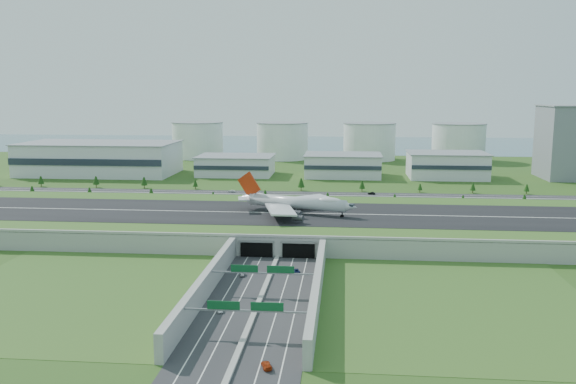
# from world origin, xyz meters

# --- Properties ---
(ground) EXTENTS (1200.00, 1200.00, 0.00)m
(ground) POSITION_xyz_m (0.00, 0.00, 0.00)
(ground) COLOR #2F4E18
(ground) RESTS_ON ground
(airfield_deck) EXTENTS (520.00, 100.00, 9.20)m
(airfield_deck) POSITION_xyz_m (0.00, -0.09, 4.12)
(airfield_deck) COLOR gray
(airfield_deck) RESTS_ON ground
(underpass_road) EXTENTS (38.80, 120.40, 8.00)m
(underpass_road) POSITION_xyz_m (0.00, -99.42, 3.43)
(underpass_road) COLOR #28282B
(underpass_road) RESTS_ON ground
(sign_gantry_near) EXTENTS (38.70, 0.70, 9.80)m
(sign_gantry_near) POSITION_xyz_m (0.00, -95.04, 6.95)
(sign_gantry_near) COLOR gray
(sign_gantry_near) RESTS_ON ground
(sign_gantry_far) EXTENTS (38.70, 0.70, 9.80)m
(sign_gantry_far) POSITION_xyz_m (0.00, -130.04, 6.95)
(sign_gantry_far) COLOR gray
(sign_gantry_far) RESTS_ON ground
(north_expressway) EXTENTS (560.00, 36.00, 0.12)m
(north_expressway) POSITION_xyz_m (0.00, 95.00, 0.06)
(north_expressway) COLOR #28282B
(north_expressway) RESTS_ON ground
(tree_row) EXTENTS (503.19, 48.60, 8.44)m
(tree_row) POSITION_xyz_m (-12.50, 95.97, 4.56)
(tree_row) COLOR #3D2819
(tree_row) RESTS_ON ground
(hangar_west) EXTENTS (120.00, 60.00, 25.00)m
(hangar_west) POSITION_xyz_m (-170.00, 185.00, 12.50)
(hangar_west) COLOR silver
(hangar_west) RESTS_ON ground
(hangar_mid_a) EXTENTS (58.00, 42.00, 15.00)m
(hangar_mid_a) POSITION_xyz_m (-60.00, 190.00, 7.50)
(hangar_mid_a) COLOR silver
(hangar_mid_a) RESTS_ON ground
(hangar_mid_b) EXTENTS (58.00, 42.00, 17.00)m
(hangar_mid_b) POSITION_xyz_m (25.00, 190.00, 8.50)
(hangar_mid_b) COLOR silver
(hangar_mid_b) RESTS_ON ground
(hangar_mid_c) EXTENTS (58.00, 42.00, 19.00)m
(hangar_mid_c) POSITION_xyz_m (105.00, 190.00, 9.50)
(hangar_mid_c) COLOR silver
(hangar_mid_c) RESTS_ON ground
(office_tower) EXTENTS (46.00, 46.00, 55.00)m
(office_tower) POSITION_xyz_m (200.00, 195.00, 27.50)
(office_tower) COLOR slate
(office_tower) RESTS_ON ground
(fuel_tank_a) EXTENTS (50.00, 50.00, 35.00)m
(fuel_tank_a) POSITION_xyz_m (-120.00, 310.00, 17.50)
(fuel_tank_a) COLOR silver
(fuel_tank_a) RESTS_ON ground
(fuel_tank_b) EXTENTS (50.00, 50.00, 35.00)m
(fuel_tank_b) POSITION_xyz_m (-35.00, 310.00, 17.50)
(fuel_tank_b) COLOR silver
(fuel_tank_b) RESTS_ON ground
(fuel_tank_c) EXTENTS (50.00, 50.00, 35.00)m
(fuel_tank_c) POSITION_xyz_m (50.00, 310.00, 17.50)
(fuel_tank_c) COLOR silver
(fuel_tank_c) RESTS_ON ground
(fuel_tank_d) EXTENTS (50.00, 50.00, 35.00)m
(fuel_tank_d) POSITION_xyz_m (135.00, 310.00, 17.50)
(fuel_tank_d) COLOR silver
(fuel_tank_d) RESTS_ON ground
(bay_water) EXTENTS (1200.00, 260.00, 0.06)m
(bay_water) POSITION_xyz_m (0.00, 480.00, 0.03)
(bay_water) COLOR #3D6374
(bay_water) RESTS_ON ground
(boeing_747) EXTENTS (59.99, 55.77, 19.24)m
(boeing_747) POSITION_xyz_m (3.39, 0.04, 13.48)
(boeing_747) COLOR silver
(boeing_747) RESTS_ON airfield_deck
(car_0) EXTENTS (1.83, 4.29, 1.45)m
(car_0) POSITION_xyz_m (-9.85, -76.19, 0.84)
(car_0) COLOR #A4A5A9
(car_0) RESTS_ON ground
(car_1) EXTENTS (2.77, 4.50, 1.40)m
(car_1) POSITION_xyz_m (-10.82, -112.70, 0.82)
(car_1) COLOR silver
(car_1) RESTS_ON ground
(car_2) EXTENTS (3.60, 5.60, 1.44)m
(car_2) POSITION_xyz_m (9.06, -70.31, 0.84)
(car_2) COLOR #0D1841
(car_2) RESTS_ON ground
(car_3) EXTENTS (3.63, 5.54, 1.49)m
(car_3) POSITION_xyz_m (8.25, -149.20, 0.87)
(car_3) COLOR #AA340F
(car_3) RESTS_ON ground
(car_4) EXTENTS (4.16, 2.80, 1.32)m
(car_4) POSITION_xyz_m (-125.08, 85.49, 0.78)
(car_4) COLOR slate
(car_4) RESTS_ON ground
(car_5) EXTENTS (5.07, 2.51, 1.60)m
(car_5) POSITION_xyz_m (44.08, 105.56, 0.92)
(car_5) COLOR black
(car_5) RESTS_ON ground
(car_7) EXTENTS (5.30, 2.40, 1.50)m
(car_7) POSITION_xyz_m (-48.01, 105.38, 0.87)
(car_7) COLOR white
(car_7) RESTS_ON ground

